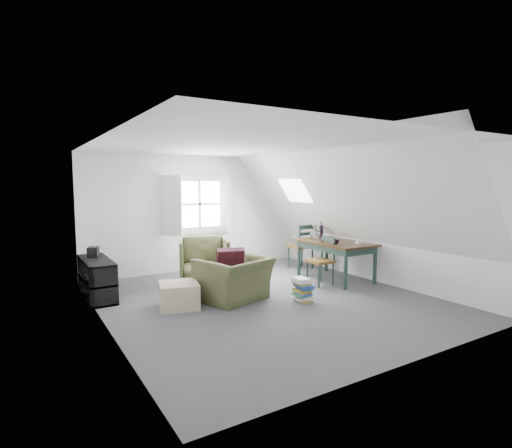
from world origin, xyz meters
TOP-DOWN VIEW (x-y plane):
  - floor at (0.00, 0.00)m, footprint 5.50×5.50m
  - ceiling at (0.00, 0.00)m, footprint 5.50×5.50m
  - wall_back at (0.00, 2.75)m, footprint 5.00×0.00m
  - wall_front at (0.00, -2.75)m, footprint 5.00×0.00m
  - wall_left at (-2.50, 0.00)m, footprint 0.00×5.50m
  - wall_right at (2.50, 0.00)m, footprint 0.00×5.50m
  - slope_left at (-1.55, 0.00)m, footprint 3.19×5.50m
  - slope_right at (1.55, 0.00)m, footprint 3.19×5.50m
  - dormer_window at (0.00, 2.68)m, footprint 1.71×0.35m
  - skylight at (1.55, 1.30)m, footprint 0.35×0.75m
  - armchair_near at (-0.46, 0.26)m, footprint 1.30×1.21m
  - armchair_far at (-0.40, 1.61)m, footprint 1.20×1.21m
  - throw_pillow at (-0.46, 0.41)m, footprint 0.50×0.36m
  - ottoman at (-1.37, 0.35)m, footprint 0.70×0.70m
  - dining_table at (1.92, 0.45)m, footprint 0.92×1.53m
  - demijohn at (1.77, 0.90)m, footprint 0.20×0.20m
  - vase_twigs at (2.02, 1.00)m, footprint 0.08×0.09m
  - cup at (1.67, 0.15)m, footprint 0.13×0.13m
  - paper_box at (2.12, 0.00)m, footprint 0.13×0.10m
  - dining_chair_far at (1.97, 1.60)m, footprint 0.47×0.47m
  - dining_chair_near at (1.43, 0.30)m, footprint 0.42×0.42m
  - media_shelf at (-2.35, 1.53)m, footprint 0.42×1.27m
  - electronics_box at (-2.35, 1.82)m, footprint 0.23×0.27m
  - magazine_stack at (0.45, -0.38)m, footprint 0.29×0.34m

SIDE VIEW (x-z plane):
  - floor at x=0.00m, z-range 0.00..0.00m
  - armchair_near at x=-0.46m, z-range -0.35..0.35m
  - armchair_far at x=-0.40m, z-range -0.43..0.43m
  - ottoman at x=-1.37m, z-range 0.00..0.38m
  - magazine_stack at x=0.45m, z-range 0.00..0.38m
  - media_shelf at x=-2.35m, z-range -0.03..0.62m
  - dining_chair_near at x=1.43m, z-range 0.02..0.91m
  - dining_chair_far at x=1.97m, z-range 0.02..1.02m
  - throw_pillow at x=-0.46m, z-range 0.38..0.85m
  - dining_table at x=1.92m, z-range 0.28..1.04m
  - electronics_box at x=-2.35m, z-range 0.64..0.82m
  - cup at x=1.67m, z-range 0.72..0.81m
  - paper_box at x=2.12m, z-range 0.76..0.80m
  - demijohn at x=1.77m, z-range 0.74..1.02m
  - vase_twigs at x=2.02m, z-range 0.58..1.23m
  - wall_back at x=0.00m, z-range -1.25..3.75m
  - wall_front at x=0.00m, z-range -1.25..3.75m
  - wall_left at x=-2.50m, z-range -1.50..4.00m
  - wall_right at x=2.50m, z-range -1.50..4.00m
  - dormer_window at x=0.00m, z-range 0.80..2.10m
  - skylight at x=1.55m, z-range 1.51..1.98m
  - slope_left at x=-1.55m, z-range -0.47..4.02m
  - slope_right at x=1.55m, z-range -0.47..4.02m
  - ceiling at x=0.00m, z-range 2.50..2.50m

